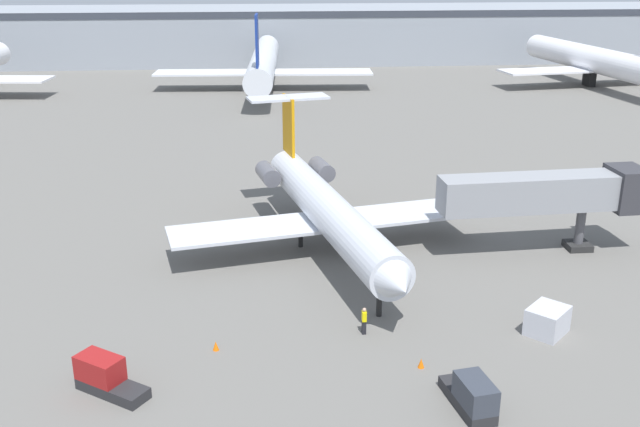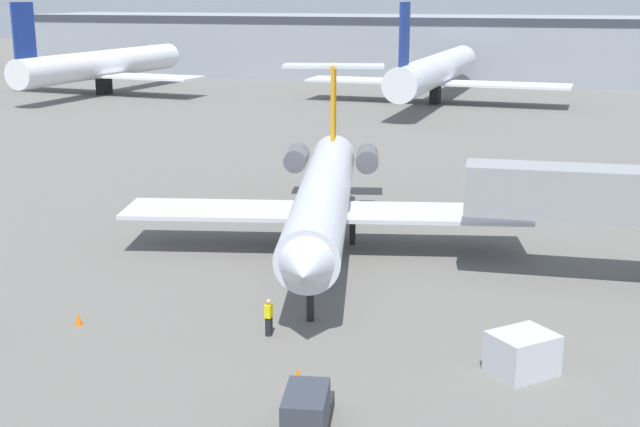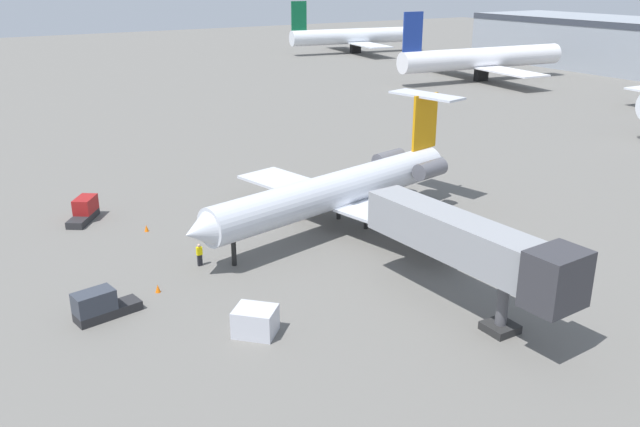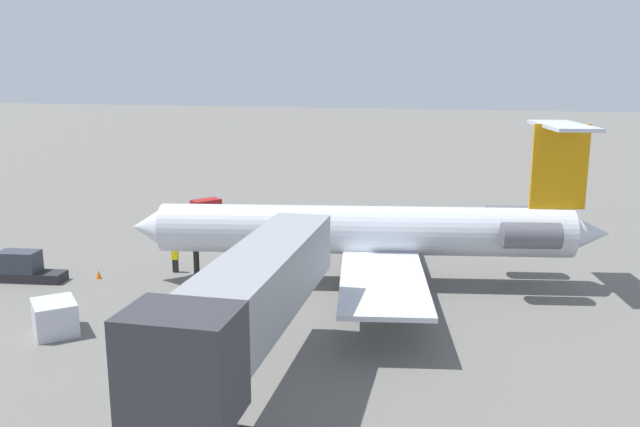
% 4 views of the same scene
% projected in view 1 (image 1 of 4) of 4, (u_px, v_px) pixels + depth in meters
% --- Properties ---
extents(ground_plane, '(400.00, 400.00, 0.10)m').
position_uv_depth(ground_plane, '(334.00, 256.00, 54.44)').
color(ground_plane, '#66635E').
extents(regional_jet, '(23.73, 28.69, 9.85)m').
position_uv_depth(regional_jet, '(325.00, 207.00, 54.31)').
color(regional_jet, silver).
rests_on(regional_jet, ground_plane).
extents(jet_bridge, '(15.68, 3.78, 6.31)m').
position_uv_depth(jet_bridge, '(556.00, 193.00, 53.86)').
color(jet_bridge, gray).
rests_on(jet_bridge, ground_plane).
extents(ground_crew_marshaller, '(0.26, 0.40, 1.69)m').
position_uv_depth(ground_crew_marshaller, '(364.00, 321.00, 43.08)').
color(ground_crew_marshaller, black).
rests_on(ground_crew_marshaller, ground_plane).
extents(baggage_tug_lead, '(4.08, 3.44, 1.90)m').
position_uv_depth(baggage_tug_lead, '(105.00, 377.00, 37.43)').
color(baggage_tug_lead, '#262628').
rests_on(baggage_tug_lead, ground_plane).
extents(baggage_tug_trailing, '(2.05, 4.18, 1.90)m').
position_uv_depth(baggage_tug_trailing, '(472.00, 396.00, 35.81)').
color(baggage_tug_trailing, '#262628').
rests_on(baggage_tug_trailing, ground_plane).
extents(cargo_container_uld, '(3.08, 3.07, 1.65)m').
position_uv_depth(cargo_container_uld, '(547.00, 320.00, 43.16)').
color(cargo_container_uld, silver).
rests_on(cargo_container_uld, ground_plane).
extents(traffic_cone_near, '(0.36, 0.36, 0.55)m').
position_uv_depth(traffic_cone_near, '(421.00, 363.00, 39.73)').
color(traffic_cone_near, orange).
rests_on(traffic_cone_near, ground_plane).
extents(traffic_cone_mid, '(0.36, 0.36, 0.55)m').
position_uv_depth(traffic_cone_mid, '(216.00, 346.00, 41.47)').
color(traffic_cone_mid, orange).
rests_on(traffic_cone_mid, ground_plane).
extents(terminal_building, '(165.38, 22.92, 10.63)m').
position_uv_depth(terminal_building, '(282.00, 34.00, 151.07)').
color(terminal_building, '#8C939E').
rests_on(terminal_building, ground_plane).
extents(parked_airliner_centre, '(35.63, 42.26, 13.53)m').
position_uv_depth(parked_airliner_centre, '(263.00, 63.00, 118.42)').
color(parked_airliner_centre, silver).
rests_on(parked_airliner_centre, ground_plane).
extents(parked_airliner_east_mid, '(31.90, 37.57, 13.58)m').
position_uv_depth(parked_airliner_east_mid, '(592.00, 60.00, 121.67)').
color(parked_airliner_east_mid, white).
rests_on(parked_airliner_east_mid, ground_plane).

